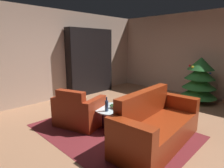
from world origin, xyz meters
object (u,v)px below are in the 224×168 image
(coffee_table, at_px, (113,110))
(couch_red, at_px, (156,126))
(armchair_red, at_px, (79,112))
(bottle_on_table, at_px, (107,106))
(book_stack_on_table, at_px, (116,106))
(decorated_tree, at_px, (199,80))
(bookshelf_unit, at_px, (93,62))

(coffee_table, bearing_deg, couch_red, 4.98)
(armchair_red, distance_m, bottle_on_table, 0.70)
(bottle_on_table, bearing_deg, book_stack_on_table, 84.92)
(armchair_red, height_order, decorated_tree, decorated_tree)
(armchair_red, relative_size, book_stack_on_table, 4.73)
(couch_red, height_order, bottle_on_table, couch_red)
(decorated_tree, bearing_deg, book_stack_on_table, -100.27)
(couch_red, distance_m, book_stack_on_table, 0.91)
(couch_red, xyz_separation_m, book_stack_on_table, (-0.90, -0.05, 0.15))
(decorated_tree, bearing_deg, coffee_table, -101.16)
(bottle_on_table, distance_m, decorated_tree, 3.23)
(bookshelf_unit, bearing_deg, coffee_table, -32.61)
(book_stack_on_table, distance_m, decorated_tree, 3.01)
(bookshelf_unit, height_order, coffee_table, bookshelf_unit)
(book_stack_on_table, xyz_separation_m, bottle_on_table, (-0.02, -0.23, 0.06))
(decorated_tree, bearing_deg, bottle_on_table, -99.90)
(decorated_tree, bearing_deg, couch_red, -82.88)
(bottle_on_table, xyz_separation_m, decorated_tree, (0.56, 3.18, 0.14))
(armchair_red, xyz_separation_m, book_stack_on_table, (0.65, 0.44, 0.17))
(bookshelf_unit, distance_m, armchair_red, 2.85)
(couch_red, xyz_separation_m, bottle_on_table, (-0.92, -0.28, 0.22))
(couch_red, xyz_separation_m, coffee_table, (-0.95, -0.08, 0.07))
(armchair_red, relative_size, coffee_table, 1.45)
(couch_red, relative_size, coffee_table, 2.59)
(coffee_table, xyz_separation_m, book_stack_on_table, (0.05, 0.03, 0.08))
(bookshelf_unit, xyz_separation_m, bottle_on_table, (2.50, -1.78, -0.54))
(book_stack_on_table, height_order, decorated_tree, decorated_tree)
(couch_red, bearing_deg, book_stack_on_table, -176.63)
(bookshelf_unit, height_order, bottle_on_table, bookshelf_unit)
(bookshelf_unit, distance_m, bottle_on_table, 3.12)
(bottle_on_table, bearing_deg, coffee_table, 99.22)
(coffee_table, bearing_deg, bookshelf_unit, 147.39)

